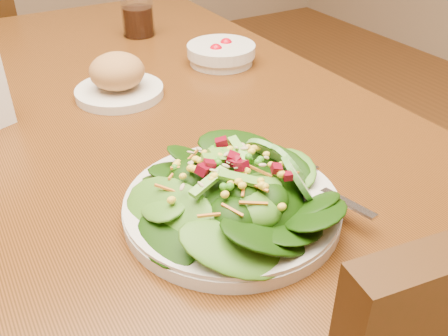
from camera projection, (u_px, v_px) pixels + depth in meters
The scene contains 5 objects.
dining_table at pixel (125, 156), 0.96m from camera, with size 0.90×1.40×0.75m.
salad_plate at pixel (239, 193), 0.64m from camera, with size 0.28×0.28×0.08m.
bread_plate at pixel (118, 79), 0.94m from camera, with size 0.17×0.17×0.08m.
tomato_bowl at pixel (221, 53), 1.09m from camera, with size 0.15×0.15×0.05m.
drinking_glass at pixel (137, 11), 1.22m from camera, with size 0.08×0.08×0.14m.
Camera 1 is at (-0.25, -0.81, 1.16)m, focal length 40.00 mm.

